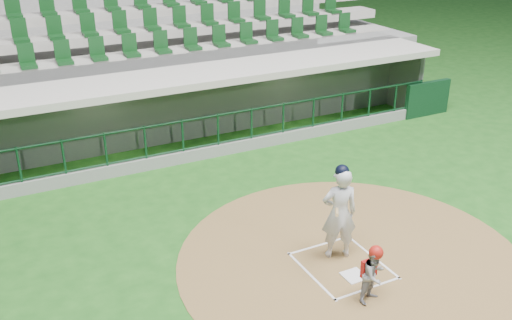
{
  "coord_description": "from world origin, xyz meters",
  "views": [
    {
      "loc": [
        -5.94,
        -8.1,
        6.7
      ],
      "look_at": [
        -0.49,
        2.6,
        1.3
      ],
      "focal_mm": 40.0,
      "sensor_mm": 36.0,
      "label": 1
    }
  ],
  "objects": [
    {
      "name": "seating_deck",
      "position": [
        0.0,
        10.91,
        1.42
      ],
      "size": [
        17.0,
        6.72,
        5.15
      ],
      "color": "slate",
      "rests_on": "ground"
    },
    {
      "name": "batter_box_chalk",
      "position": [
        0.0,
        -0.3,
        0.02
      ],
      "size": [
        1.55,
        1.8,
        0.01
      ],
      "color": "white",
      "rests_on": "ground"
    },
    {
      "name": "dugout_structure",
      "position": [
        0.28,
        7.83,
        0.96
      ],
      "size": [
        16.4,
        3.7,
        3.0
      ],
      "color": "slate",
      "rests_on": "ground"
    },
    {
      "name": "ground",
      "position": [
        0.0,
        0.0,
        0.0
      ],
      "size": [
        120.0,
        120.0,
        0.0
      ],
      "primitive_type": "plane",
      "color": "#194E16",
      "rests_on": "ground"
    },
    {
      "name": "batter",
      "position": [
        0.11,
        0.07,
        1.04
      ],
      "size": [
        0.96,
        0.98,
        2.07
      ],
      "color": "silver",
      "rests_on": "dirt_circle"
    },
    {
      "name": "dirt_circle",
      "position": [
        0.3,
        -0.2,
        0.01
      ],
      "size": [
        7.2,
        7.2,
        0.01
      ],
      "primitive_type": "cylinder",
      "color": "brown",
      "rests_on": "ground"
    },
    {
      "name": "home_plate",
      "position": [
        0.0,
        -0.7,
        0.02
      ],
      "size": [
        0.43,
        0.43,
        0.02
      ],
      "primitive_type": "cube",
      "color": "silver",
      "rests_on": "dirt_circle"
    },
    {
      "name": "catcher",
      "position": [
        -0.14,
        -1.43,
        0.59
      ],
      "size": [
        0.62,
        0.54,
        1.16
      ],
      "color": "gray",
      "rests_on": "dirt_circle"
    }
  ]
}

